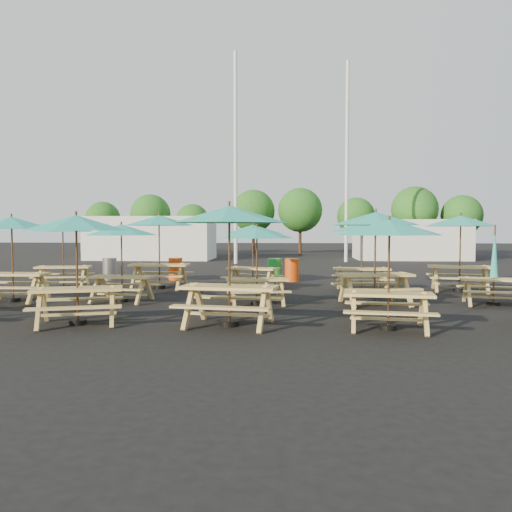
# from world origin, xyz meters

# --- Properties ---
(ground) EXTENTS (120.00, 120.00, 0.00)m
(ground) POSITION_xyz_m (0.00, 0.00, 0.00)
(ground) COLOR black
(ground) RESTS_ON ground
(picnic_unit_1) EXTENTS (2.24, 2.24, 2.31)m
(picnic_unit_1) POSITION_xyz_m (-6.38, -1.50, 2.01)
(picnic_unit_1) COLOR tan
(picnic_unit_1) RESTS_ON ground
(picnic_unit_2) EXTENTS (2.44, 2.44, 2.20)m
(picnic_unit_2) POSITION_xyz_m (-6.39, 1.54, 1.92)
(picnic_unit_2) COLOR tan
(picnic_unit_2) RESTS_ON ground
(picnic_unit_3) EXTENTS (2.68, 2.68, 2.26)m
(picnic_unit_3) POSITION_xyz_m (-3.25, -4.59, 1.97)
(picnic_unit_3) COLOR tan
(picnic_unit_3) RESTS_ON ground
(picnic_unit_4) EXTENTS (2.21, 2.21, 2.11)m
(picnic_unit_4) POSITION_xyz_m (-3.42, -1.38, 1.83)
(picnic_unit_4) COLOR tan
(picnic_unit_4) RESTS_ON ground
(picnic_unit_5) EXTENTS (2.38, 2.38, 2.45)m
(picnic_unit_5) POSITION_xyz_m (-3.20, 1.68, 2.13)
(picnic_unit_5) COLOR tan
(picnic_unit_5) RESTS_ON ground
(picnic_unit_6) EXTENTS (2.63, 2.63, 2.44)m
(picnic_unit_6) POSITION_xyz_m (-0.13, -4.53, 2.13)
(picnic_unit_6) COLOR tan
(picnic_unit_6) RESTS_ON ground
(picnic_unit_7) EXTENTS (2.22, 2.22, 2.03)m
(picnic_unit_7) POSITION_xyz_m (0.23, -1.61, 1.77)
(picnic_unit_7) COLOR tan
(picnic_unit_7) RESTS_ON ground
(picnic_unit_8) EXTENTS (2.57, 2.57, 2.12)m
(picnic_unit_8) POSITION_xyz_m (-0.12, 1.71, 1.85)
(picnic_unit_8) COLOR tan
(picnic_unit_8) RESTS_ON ground
(picnic_unit_9) EXTENTS (2.30, 2.30, 2.16)m
(picnic_unit_9) POSITION_xyz_m (2.99, -4.69, 1.88)
(picnic_unit_9) COLOR tan
(picnic_unit_9) RESTS_ON ground
(picnic_unit_10) EXTENTS (2.64, 2.64, 2.42)m
(picnic_unit_10) POSITION_xyz_m (3.28, -1.41, 2.11)
(picnic_unit_10) COLOR tan
(picnic_unit_10) RESTS_ON ground
(picnic_unit_11) EXTENTS (2.11, 2.11, 2.21)m
(picnic_unit_11) POSITION_xyz_m (3.35, 1.41, 1.92)
(picnic_unit_11) COLOR tan
(picnic_unit_11) RESTS_ON ground
(picnic_unit_13) EXTENTS (1.85, 1.69, 2.07)m
(picnic_unit_13) POSITION_xyz_m (6.31, -1.32, 0.85)
(picnic_unit_13) COLOR tan
(picnic_unit_13) RESTS_ON ground
(picnic_unit_14) EXTENTS (2.67, 2.67, 2.41)m
(picnic_unit_14) POSITION_xyz_m (6.43, 1.60, 2.10)
(picnic_unit_14) COLOR tan
(picnic_unit_14) RESTS_ON ground
(waste_bin_0) EXTENTS (0.53, 0.53, 0.86)m
(waste_bin_0) POSITION_xyz_m (-5.86, 4.33, 0.43)
(waste_bin_0) COLOR gray
(waste_bin_0) RESTS_ON ground
(waste_bin_1) EXTENTS (0.53, 0.53, 0.86)m
(waste_bin_1) POSITION_xyz_m (-3.32, 4.52, 0.43)
(waste_bin_1) COLOR #D2440C
(waste_bin_1) RESTS_ON ground
(waste_bin_2) EXTENTS (0.53, 0.53, 0.86)m
(waste_bin_2) POSITION_xyz_m (0.51, 4.43, 0.43)
(waste_bin_2) COLOR green
(waste_bin_2) RESTS_ON ground
(waste_bin_3) EXTENTS (0.53, 0.53, 0.86)m
(waste_bin_3) POSITION_xyz_m (1.17, 4.28, 0.43)
(waste_bin_3) COLOR #D2440C
(waste_bin_3) RESTS_ON ground
(mast_0) EXTENTS (0.20, 0.20, 12.00)m
(mast_0) POSITION_xyz_m (-2.00, 14.00, 6.00)
(mast_0) COLOR silver
(mast_0) RESTS_ON ground
(mast_1) EXTENTS (0.20, 0.20, 12.00)m
(mast_1) POSITION_xyz_m (4.50, 16.00, 6.00)
(mast_1) COLOR silver
(mast_1) RESTS_ON ground
(event_tent_0) EXTENTS (8.00, 4.00, 2.80)m
(event_tent_0) POSITION_xyz_m (-8.00, 18.00, 1.40)
(event_tent_0) COLOR silver
(event_tent_0) RESTS_ON ground
(event_tent_1) EXTENTS (7.00, 4.00, 2.60)m
(event_tent_1) POSITION_xyz_m (9.00, 19.00, 1.30)
(event_tent_1) COLOR silver
(event_tent_1) RESTS_ON ground
(tree_0) EXTENTS (2.80, 2.80, 4.24)m
(tree_0) POSITION_xyz_m (-14.07, 25.25, 2.83)
(tree_0) COLOR #382314
(tree_0) RESTS_ON ground
(tree_1) EXTENTS (3.11, 3.11, 4.72)m
(tree_1) POSITION_xyz_m (-9.74, 23.90, 3.15)
(tree_1) COLOR #382314
(tree_1) RESTS_ON ground
(tree_2) EXTENTS (2.59, 2.59, 3.93)m
(tree_2) POSITION_xyz_m (-6.39, 23.65, 2.62)
(tree_2) COLOR #382314
(tree_2) RESTS_ON ground
(tree_3) EXTENTS (3.36, 3.36, 5.09)m
(tree_3) POSITION_xyz_m (-1.75, 24.72, 3.41)
(tree_3) COLOR #382314
(tree_3) RESTS_ON ground
(tree_4) EXTENTS (3.41, 3.41, 5.17)m
(tree_4) POSITION_xyz_m (1.90, 24.26, 3.46)
(tree_4) COLOR #382314
(tree_4) RESTS_ON ground
(tree_5) EXTENTS (2.94, 2.94, 4.45)m
(tree_5) POSITION_xyz_m (6.22, 24.67, 2.97)
(tree_5) COLOR #382314
(tree_5) RESTS_ON ground
(tree_6) EXTENTS (3.38, 3.38, 5.13)m
(tree_6) POSITION_xyz_m (10.23, 22.90, 3.43)
(tree_6) COLOR #382314
(tree_6) RESTS_ON ground
(tree_7) EXTENTS (2.95, 2.95, 4.48)m
(tree_7) POSITION_xyz_m (13.63, 22.92, 2.99)
(tree_7) COLOR #382314
(tree_7) RESTS_ON ground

